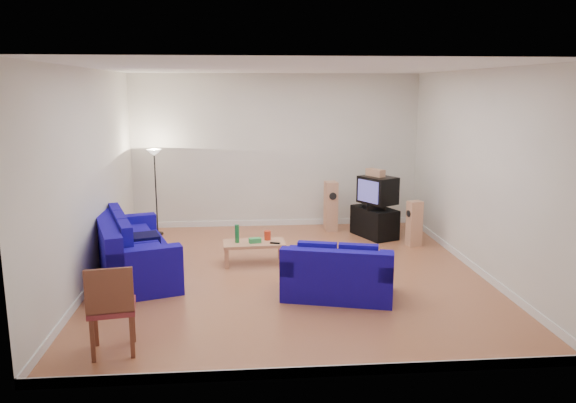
{
  "coord_description": "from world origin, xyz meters",
  "views": [
    {
      "loc": [
        -0.76,
        -8.48,
        2.92
      ],
      "look_at": [
        0.0,
        0.4,
        1.1
      ],
      "focal_mm": 35.0,
      "sensor_mm": 36.0,
      "label": 1
    }
  ],
  "objects": [
    {
      "name": "centre_speaker",
      "position": [
        1.87,
        2.2,
        1.28
      ],
      "size": [
        0.34,
        0.42,
        0.14
      ],
      "primitive_type": "cube",
      "rotation": [
        0.0,
        0.0,
        -1.04
      ],
      "color": "tan",
      "rests_on": "television"
    },
    {
      "name": "speaker_right",
      "position": [
        2.45,
        1.43,
        0.43
      ],
      "size": [
        0.3,
        0.26,
        0.85
      ],
      "rotation": [
        0.0,
        0.0,
        -1.31
      ],
      "color": "tan",
      "rests_on": "ground"
    },
    {
      "name": "floor_lamp",
      "position": [
        -2.45,
        2.7,
        1.42
      ],
      "size": [
        0.29,
        0.29,
        1.72
      ],
      "color": "black",
      "rests_on": "ground"
    },
    {
      "name": "tv_stand",
      "position": [
        1.87,
        2.16,
        0.29
      ],
      "size": [
        0.85,
        1.08,
        0.58
      ],
      "primitive_type": "cube",
      "rotation": [
        0.0,
        0.0,
        -1.18
      ],
      "color": "black",
      "rests_on": "ground"
    },
    {
      "name": "av_receiver",
      "position": [
        1.84,
        2.11,
        0.63
      ],
      "size": [
        0.36,
        0.44,
        0.1
      ],
      "primitive_type": "cube",
      "rotation": [
        0.0,
        0.0,
        -1.58
      ],
      "color": "black",
      "rests_on": "tv_stand"
    },
    {
      "name": "bottle",
      "position": [
        -0.83,
        0.6,
        0.53
      ],
      "size": [
        0.09,
        0.09,
        0.31
      ],
      "primitive_type": "cylinder",
      "rotation": [
        0.0,
        0.0,
        0.43
      ],
      "color": "#197233",
      "rests_on": "coffee_table"
    },
    {
      "name": "speaker_left",
      "position": [
        1.08,
        2.7,
        0.51
      ],
      "size": [
        0.26,
        0.33,
        1.03
      ],
      "rotation": [
        0.0,
        0.0,
        0.08
      ],
      "color": "tan",
      "rests_on": "ground"
    },
    {
      "name": "room",
      "position": [
        0.0,
        0.0,
        1.54
      ],
      "size": [
        6.01,
        6.51,
        3.21
      ],
      "color": "brown",
      "rests_on": "ground"
    },
    {
      "name": "coffee_table",
      "position": [
        -0.55,
        0.61,
        0.32
      ],
      "size": [
        1.05,
        0.57,
        0.37
      ],
      "rotation": [
        0.0,
        0.0,
        0.05
      ],
      "color": "tan",
      "rests_on": "ground"
    },
    {
      "name": "sofa_three_seat",
      "position": [
        -2.51,
        0.18,
        0.35
      ],
      "size": [
        1.73,
        2.62,
        0.93
      ],
      "rotation": [
        0.0,
        0.0,
        -1.26
      ],
      "color": "navy",
      "rests_on": "ground"
    },
    {
      "name": "red_canister",
      "position": [
        -0.32,
        0.73,
        0.45
      ],
      "size": [
        0.12,
        0.12,
        0.16
      ],
      "primitive_type": "cylinder",
      "rotation": [
        0.0,
        0.0,
        0.12
      ],
      "color": "red",
      "rests_on": "coffee_table"
    },
    {
      "name": "tissue_box",
      "position": [
        -0.54,
        0.56,
        0.41
      ],
      "size": [
        0.21,
        0.15,
        0.08
      ],
      "primitive_type": "cube",
      "rotation": [
        0.0,
        0.0,
        0.22
      ],
      "color": "green",
      "rests_on": "coffee_table"
    },
    {
      "name": "remote",
      "position": [
        -0.21,
        0.48,
        0.38
      ],
      "size": [
        0.18,
        0.11,
        0.02
      ],
      "primitive_type": "cube",
      "rotation": [
        0.0,
        0.0,
        -0.35
      ],
      "color": "black",
      "rests_on": "coffee_table"
    },
    {
      "name": "dining_chair",
      "position": [
        -2.19,
        -2.56,
        0.58
      ],
      "size": [
        0.57,
        0.57,
        1.05
      ],
      "rotation": [
        0.0,
        0.0,
        0.16
      ],
      "color": "brown",
      "rests_on": "ground"
    },
    {
      "name": "sofa_loveseat",
      "position": [
        0.58,
        -1.05,
        0.29
      ],
      "size": [
        1.7,
        1.23,
        0.77
      ],
      "rotation": [
        0.0,
        0.0,
        -0.27
      ],
      "color": "navy",
      "rests_on": "ground"
    },
    {
      "name": "television",
      "position": [
        1.91,
        2.12,
        0.95
      ],
      "size": [
        0.78,
        0.84,
        0.53
      ],
      "rotation": [
        0.0,
        0.0,
        -1.03
      ],
      "color": "black",
      "rests_on": "av_receiver"
    }
  ]
}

